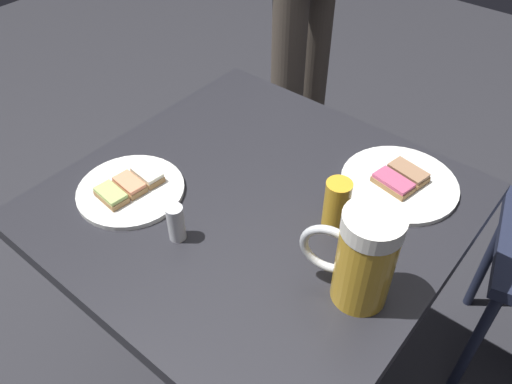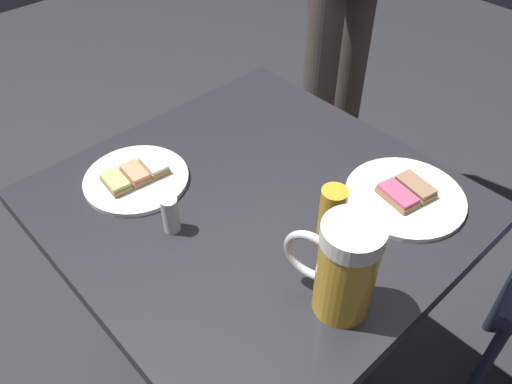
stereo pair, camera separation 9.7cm
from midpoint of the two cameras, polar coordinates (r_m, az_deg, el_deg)
ground_plane at (r=1.58m, az=1.87°, el=-20.56°), size 6.00×6.00×0.00m
cafe_table at (r=1.10m, az=2.53°, el=-7.23°), size 0.71×0.73×0.73m
plate_near at (r=1.03m, az=-10.64°, el=1.45°), size 0.21×0.21×0.03m
plate_far at (r=1.03m, az=18.89°, el=-0.53°), size 0.23×0.23×0.03m
beer_mug at (r=0.78m, az=13.32°, el=-8.41°), size 0.09×0.15×0.18m
beer_glass_small at (r=0.91m, az=11.55°, el=-2.31°), size 0.05×0.05×0.10m
salt_shaker at (r=0.91m, az=-6.51°, el=-2.68°), size 0.03×0.03×0.07m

